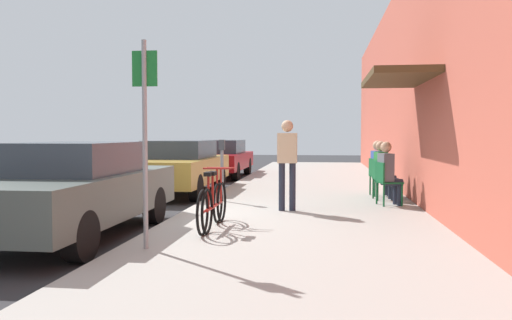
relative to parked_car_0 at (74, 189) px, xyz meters
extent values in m
plane|color=#2D2D30|center=(1.10, 1.23, -0.74)|extent=(60.00, 60.00, 0.00)
cube|color=#9E9B93|center=(3.35, 3.23, -0.68)|extent=(4.50, 32.00, 0.12)
cube|color=#BC5442|center=(5.75, 3.23, 1.96)|extent=(0.30, 32.00, 5.40)
cube|color=#4C381E|center=(5.05, 2.62, 1.86)|extent=(1.10, 2.80, 0.12)
cube|color=#47514C|center=(0.00, -0.03, -0.10)|extent=(1.80, 4.40, 0.64)
cube|color=#333D47|center=(0.00, 0.12, 0.46)|extent=(1.48, 2.11, 0.47)
cylinder|color=black|center=(0.79, 1.33, -0.42)|extent=(0.22, 0.64, 0.64)
cylinder|color=black|center=(-0.79, 1.33, -0.42)|extent=(0.22, 0.64, 0.64)
cylinder|color=black|center=(0.79, -1.40, -0.42)|extent=(0.22, 0.64, 0.64)
cube|color=#A58433|center=(0.00, 5.62, -0.11)|extent=(1.80, 4.40, 0.63)
cube|color=#333D47|center=(0.00, 5.77, 0.43)|extent=(1.48, 2.11, 0.45)
cylinder|color=black|center=(0.79, 6.99, -0.42)|extent=(0.22, 0.64, 0.64)
cylinder|color=black|center=(-0.79, 6.99, -0.42)|extent=(0.22, 0.64, 0.64)
cylinder|color=black|center=(0.79, 4.26, -0.42)|extent=(0.22, 0.64, 0.64)
cylinder|color=black|center=(-0.79, 4.26, -0.42)|extent=(0.22, 0.64, 0.64)
cube|color=maroon|center=(0.00, 10.98, -0.15)|extent=(1.80, 4.40, 0.55)
cube|color=#333D47|center=(0.00, 11.13, 0.37)|extent=(1.48, 2.11, 0.47)
cylinder|color=black|center=(0.79, 12.34, -0.42)|extent=(0.22, 0.64, 0.64)
cylinder|color=black|center=(-0.79, 12.34, -0.42)|extent=(0.22, 0.64, 0.64)
cylinder|color=black|center=(0.79, 9.61, -0.42)|extent=(0.22, 0.64, 0.64)
cylinder|color=black|center=(-0.79, 9.61, -0.42)|extent=(0.22, 0.64, 0.64)
cylinder|color=slate|center=(1.55, 3.55, -0.07)|extent=(0.07, 0.07, 1.10)
cube|color=#383D42|center=(1.55, 3.55, 0.59)|extent=(0.12, 0.10, 0.22)
cylinder|color=gray|center=(1.50, -1.08, 0.68)|extent=(0.06, 0.06, 2.60)
cube|color=#19722D|center=(1.50, -1.06, 1.63)|extent=(0.32, 0.02, 0.44)
torus|color=black|center=(2.02, 0.84, -0.29)|extent=(0.04, 0.66, 0.66)
torus|color=black|center=(2.02, -0.21, -0.29)|extent=(0.04, 0.66, 0.66)
cylinder|color=maroon|center=(2.02, 0.32, -0.29)|extent=(0.04, 1.05, 0.04)
cylinder|color=maroon|center=(2.02, 0.17, -0.04)|extent=(0.04, 0.04, 0.50)
cube|color=black|center=(2.02, 0.17, 0.23)|extent=(0.10, 0.20, 0.06)
cylinder|color=maroon|center=(2.02, 0.79, -0.01)|extent=(0.03, 0.03, 0.56)
cylinder|color=maroon|center=(2.02, 0.79, 0.27)|extent=(0.46, 0.03, 0.03)
torus|color=black|center=(2.05, 0.98, -0.29)|extent=(0.04, 0.66, 0.66)
torus|color=black|center=(2.05, -0.07, -0.29)|extent=(0.04, 0.66, 0.66)
cylinder|color=maroon|center=(2.05, 0.46, -0.29)|extent=(0.04, 1.05, 0.04)
cylinder|color=maroon|center=(2.05, 0.31, -0.04)|extent=(0.04, 0.04, 0.50)
cube|color=black|center=(2.05, 0.31, 0.23)|extent=(0.10, 0.20, 0.06)
cylinder|color=maroon|center=(2.05, 0.93, -0.01)|extent=(0.03, 0.03, 0.56)
cylinder|color=maroon|center=(2.05, 0.93, 0.27)|extent=(0.46, 0.03, 0.03)
cylinder|color=#14592D|center=(5.17, 3.60, -0.40)|extent=(0.04, 0.04, 0.45)
cylinder|color=#14592D|center=(5.27, 3.23, -0.40)|extent=(0.04, 0.04, 0.45)
cylinder|color=#14592D|center=(4.80, 3.50, -0.40)|extent=(0.04, 0.04, 0.45)
cylinder|color=#14592D|center=(4.90, 3.13, -0.40)|extent=(0.04, 0.04, 0.45)
cube|color=#14592D|center=(5.04, 3.37, -0.16)|extent=(0.54, 0.54, 0.03)
cube|color=#14592D|center=(4.84, 3.31, 0.05)|extent=(0.15, 0.43, 0.40)
cylinder|color=#232838|center=(5.18, 3.51, -0.39)|extent=(0.11, 0.11, 0.47)
cylinder|color=#232838|center=(5.06, 3.48, -0.15)|extent=(0.38, 0.23, 0.14)
cylinder|color=#232838|center=(5.24, 3.32, -0.39)|extent=(0.11, 0.11, 0.47)
cylinder|color=#232838|center=(5.11, 3.28, -0.15)|extent=(0.38, 0.23, 0.14)
cube|color=#595960|center=(4.96, 3.35, 0.15)|extent=(0.31, 0.41, 0.56)
sphere|color=tan|center=(4.96, 3.35, 0.56)|extent=(0.22, 0.22, 0.22)
cylinder|color=#14592D|center=(5.19, 4.49, -0.40)|extent=(0.04, 0.04, 0.45)
cylinder|color=#14592D|center=(5.25, 4.11, -0.40)|extent=(0.04, 0.04, 0.45)
cylinder|color=#14592D|center=(4.82, 4.43, -0.40)|extent=(0.04, 0.04, 0.45)
cylinder|color=#14592D|center=(4.88, 4.05, -0.40)|extent=(0.04, 0.04, 0.45)
cube|color=#14592D|center=(5.04, 4.27, -0.16)|extent=(0.50, 0.50, 0.03)
cube|color=#14592D|center=(4.83, 4.24, 0.05)|extent=(0.10, 0.44, 0.40)
cylinder|color=#232838|center=(5.20, 4.40, -0.39)|extent=(0.11, 0.11, 0.47)
cylinder|color=#232838|center=(5.07, 4.38, -0.15)|extent=(0.38, 0.20, 0.14)
cylinder|color=#232838|center=(5.23, 4.20, -0.39)|extent=(0.11, 0.11, 0.47)
cylinder|color=#232838|center=(5.10, 4.18, -0.15)|extent=(0.38, 0.20, 0.14)
cube|color=#267233|center=(4.96, 4.26, 0.15)|extent=(0.27, 0.39, 0.56)
sphere|color=tan|center=(4.96, 4.26, 0.56)|extent=(0.22, 0.22, 0.22)
cylinder|color=#14592D|center=(5.19, 5.19, -0.40)|extent=(0.04, 0.04, 0.45)
cylinder|color=#14592D|center=(5.26, 4.82, -0.40)|extent=(0.04, 0.04, 0.45)
cylinder|color=#14592D|center=(4.81, 5.12, -0.40)|extent=(0.04, 0.04, 0.45)
cylinder|color=#14592D|center=(4.89, 4.75, -0.40)|extent=(0.04, 0.04, 0.45)
cube|color=#14592D|center=(5.04, 4.97, -0.16)|extent=(0.52, 0.52, 0.03)
cube|color=#14592D|center=(4.83, 4.93, 0.05)|extent=(0.11, 0.44, 0.40)
cylinder|color=#232838|center=(5.19, 5.10, -0.39)|extent=(0.11, 0.11, 0.47)
cylinder|color=#232838|center=(5.07, 5.08, -0.15)|extent=(0.38, 0.21, 0.14)
cylinder|color=#232838|center=(5.23, 4.91, -0.39)|extent=(0.11, 0.11, 0.47)
cylinder|color=#232838|center=(5.10, 4.88, -0.15)|extent=(0.38, 0.21, 0.14)
cube|color=#334C99|center=(4.96, 4.96, 0.15)|extent=(0.29, 0.40, 0.56)
sphere|color=tan|center=(4.96, 4.96, 0.56)|extent=(0.22, 0.22, 0.22)
cylinder|color=#232838|center=(2.94, 2.33, -0.17)|extent=(0.12, 0.12, 0.90)
cylinder|color=#232838|center=(3.14, 2.33, -0.17)|extent=(0.12, 0.12, 0.90)
cube|color=#CCB28C|center=(3.04, 2.33, 0.56)|extent=(0.36, 0.22, 0.56)
sphere|color=tan|center=(3.04, 2.33, 0.97)|extent=(0.22, 0.22, 0.22)
camera|label=1|loc=(3.70, -7.20, 0.81)|focal=35.86mm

